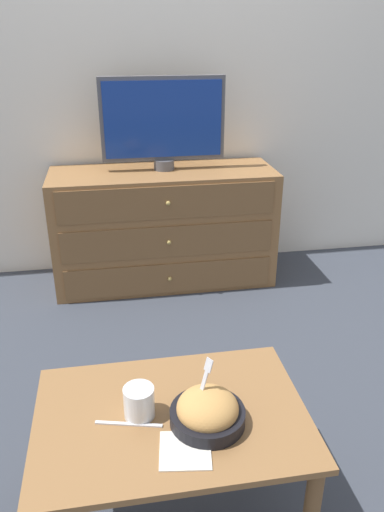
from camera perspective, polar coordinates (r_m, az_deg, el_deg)
The scene contains 9 objects.
ground_plane at distance 3.19m, azimuth -3.07°, elevation -0.52°, with size 12.00×12.00×0.00m, color #383D47.
wall_back at distance 2.91m, azimuth -3.77°, elevation 23.56°, with size 12.00×0.05×2.60m.
dresser at distance 2.83m, azimuth -3.21°, elevation 3.29°, with size 1.22×0.45×0.65m.
tv at distance 2.71m, azimuth -3.34°, elevation 15.14°, with size 0.66×0.11×0.48m.
coffee_table at distance 1.49m, azimuth -2.32°, elevation -19.30°, with size 0.75×0.52×0.38m.
takeout_bowl at distance 1.40m, azimuth 1.79°, elevation -17.33°, with size 0.20×0.20×0.18m.
drink_cup at distance 1.42m, azimuth -6.05°, elevation -16.44°, with size 0.08×0.08×0.09m.
napkin at distance 1.35m, azimuth -0.79°, elevation -21.32°, with size 0.15×0.15×0.00m.
knife at distance 1.42m, azimuth -7.24°, elevation -18.52°, with size 0.18×0.05×0.01m.
Camera 1 is at (-0.31, -2.86, 1.36)m, focal length 35.00 mm.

